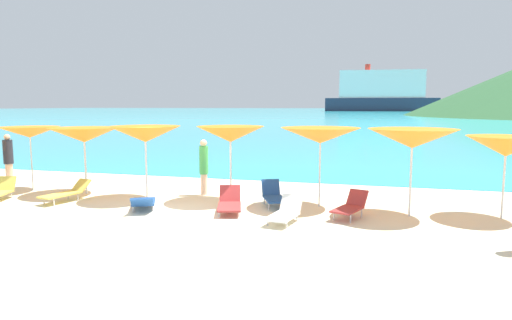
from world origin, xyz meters
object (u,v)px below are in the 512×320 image
object	(u,v)px
umbrella_2	(84,135)
lounge_chair_4	(274,195)
lounge_chair_3	(285,212)
cruise_ship	(381,93)
umbrella_7	(506,146)
beachgoer_0	(204,165)
umbrella_5	(320,136)
lounge_chair_1	(143,202)
lounge_chair_2	(66,192)
lounge_chair_0	(230,203)
umbrella_4	(230,134)
umbrella_1	(30,132)
umbrella_3	(145,134)
lounge_chair_7	(350,206)
beachgoer_3	(8,157)
umbrella_6	(412,139)

from	to	relation	value
umbrella_2	lounge_chair_4	xyz separation A→B (m)	(6.46, -0.11, -1.66)
lounge_chair_3	lounge_chair_4	world-z (taller)	lounge_chair_4
umbrella_2	cruise_ship	xyz separation A→B (m)	(8.89, 223.35, 7.11)
umbrella_7	beachgoer_0	distance (m)	8.77
umbrella_5	lounge_chair_1	bearing A→B (deg)	-159.47
lounge_chair_2	lounge_chair_3	distance (m)	7.05
lounge_chair_0	beachgoer_0	size ratio (longest dim) A/B	0.83
umbrella_4	cruise_ship	size ratio (longest dim) A/B	0.04
umbrella_1	lounge_chair_2	world-z (taller)	umbrella_1
umbrella_7	lounge_chair_2	bearing A→B (deg)	-174.13
lounge_chair_2	cruise_ship	xyz separation A→B (m)	(8.73, 224.57, 8.79)
umbrella_3	lounge_chair_7	bearing A→B (deg)	-6.24
umbrella_1	lounge_chair_2	size ratio (longest dim) A/B	1.31
umbrella_4	lounge_chair_2	xyz separation A→B (m)	(-4.88, -1.40, -1.79)
lounge_chair_0	lounge_chair_2	bearing A→B (deg)	162.83
umbrella_3	lounge_chair_4	distance (m)	4.43
umbrella_7	beachgoer_3	bearing A→B (deg)	176.00
umbrella_3	beachgoer_3	bearing A→B (deg)	167.46
beachgoer_0	beachgoer_3	size ratio (longest dim) A/B	0.99
umbrella_2	lounge_chair_7	size ratio (longest dim) A/B	1.65
umbrella_2	umbrella_5	distance (m)	7.77
umbrella_4	lounge_chair_1	world-z (taller)	umbrella_4
umbrella_2	umbrella_7	size ratio (longest dim) A/B	1.09
lounge_chair_3	umbrella_4	bearing A→B (deg)	145.94
cruise_ship	umbrella_2	bearing A→B (deg)	-97.61
umbrella_6	lounge_chair_0	world-z (taller)	umbrella_6
umbrella_1	cruise_ship	bearing A→B (deg)	87.17
lounge_chair_2	lounge_chair_4	size ratio (longest dim) A/B	1.20
lounge_chair_4	lounge_chair_0	bearing A→B (deg)	-157.68
umbrella_5	beachgoer_3	distance (m)	12.23
lounge_chair_3	cruise_ship	distance (m)	225.40
umbrella_2	lounge_chair_0	world-z (taller)	umbrella_2
lounge_chair_2	umbrella_6	bearing A→B (deg)	17.90
lounge_chair_1	lounge_chair_7	size ratio (longest dim) A/B	1.10
lounge_chair_3	beachgoer_0	world-z (taller)	beachgoer_0
umbrella_2	umbrella_4	bearing A→B (deg)	2.06
umbrella_6	umbrella_7	distance (m)	2.37
umbrella_4	umbrella_6	xyz separation A→B (m)	(5.21, -0.55, 0.01)
umbrella_2	lounge_chair_1	xyz separation A→B (m)	(3.03, -1.61, -1.74)
lounge_chair_2	beachgoer_3	size ratio (longest dim) A/B	0.91
umbrella_1	umbrella_7	world-z (taller)	umbrella_1
lounge_chair_3	beachgoer_3	xyz separation A→B (m)	(-11.53, 3.11, 0.72)
umbrella_6	beachgoer_0	xyz separation A→B (m)	(-6.37, 1.23, -1.08)
lounge_chair_3	lounge_chair_7	distance (m)	1.81
umbrella_5	beachgoer_0	bearing A→B (deg)	169.86
lounge_chair_3	cruise_ship	bearing A→B (deg)	99.24
lounge_chair_4	cruise_ship	size ratio (longest dim) A/B	0.03
umbrella_3	umbrella_7	bearing A→B (deg)	1.80
umbrella_4	lounge_chair_0	distance (m)	2.31
beachgoer_3	umbrella_6	bearing A→B (deg)	-36.01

